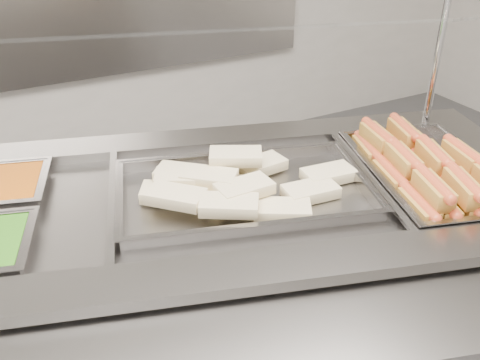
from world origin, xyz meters
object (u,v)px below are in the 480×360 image
pan_hotdogs (428,181)px  pan_wraps (243,195)px  steam_counter (225,310)px  sneeze_guard (208,37)px

pan_hotdogs → pan_wraps: (-0.53, 0.16, 0.01)m
steam_counter → pan_wraps: (0.06, -0.02, 0.42)m
pan_wraps → pan_hotdogs: bearing=-17.0°
sneeze_guard → pan_wraps: 0.44m
pan_wraps → steam_counter: bearing=163.0°
sneeze_guard → pan_hotdogs: size_ratio=2.66×
steam_counter → pan_hotdogs: (0.59, -0.18, 0.40)m
sneeze_guard → pan_hotdogs: bearing=-36.3°
sneeze_guard → steam_counter: bearing=-107.0°
pan_hotdogs → pan_wraps: same height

